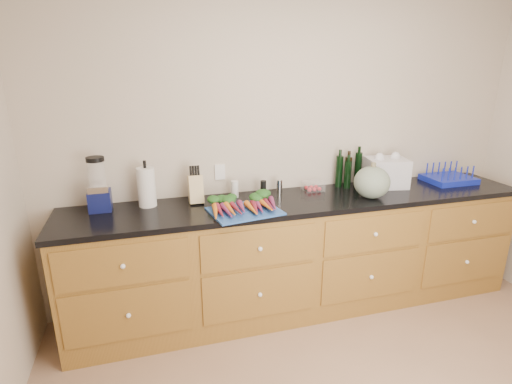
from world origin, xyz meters
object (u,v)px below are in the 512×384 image
object	(u,v)px
paper_towel	(147,187)
knife_block	(196,189)
carrots	(243,205)
cutting_board	(245,211)
tomato_box	(313,186)
blender_appliance	(98,187)
squash	(372,182)
dish_rack	(449,177)

from	to	relation	value
paper_towel	knife_block	size ratio (longest dim) A/B	1.38
carrots	knife_block	xyz separation A→B (m)	(-0.30, 0.26, 0.06)
cutting_board	tomato_box	distance (m)	0.74
blender_appliance	paper_towel	size ratio (longest dim) A/B	1.35
knife_block	blender_appliance	bearing A→B (deg)	178.48
squash	dish_rack	distance (m)	0.92
squash	knife_block	bearing A→B (deg)	168.78
squash	dish_rack	bearing A→B (deg)	12.68
blender_appliance	paper_towel	distance (m)	0.32
blender_appliance	dish_rack	size ratio (longest dim) A/B	0.98
blender_appliance	dish_rack	world-z (taller)	blender_appliance
tomato_box	paper_towel	bearing A→B (deg)	-179.56
carrots	tomato_box	bearing A→B (deg)	23.26
blender_appliance	dish_rack	xyz separation A→B (m)	(2.89, -0.08, -0.13)
cutting_board	squash	bearing A→B (deg)	2.14
squash	knife_block	size ratio (longest dim) A/B	1.33
paper_towel	tomato_box	xyz separation A→B (m)	(1.31, 0.01, -0.11)
carrots	knife_block	size ratio (longest dim) A/B	2.25
squash	paper_towel	xyz separation A→B (m)	(-1.67, 0.28, 0.02)
blender_appliance	dish_rack	distance (m)	2.90
tomato_box	squash	bearing A→B (deg)	-39.12
blender_appliance	squash	bearing A→B (deg)	-7.99
cutting_board	blender_appliance	size ratio (longest dim) A/B	1.23
cutting_board	knife_block	xyz separation A→B (m)	(-0.30, 0.30, 0.10)
blender_appliance	carrots	bearing A→B (deg)	-15.68
knife_block	dish_rack	distance (m)	2.22
blender_appliance	tomato_box	world-z (taller)	blender_appliance
squash	dish_rack	xyz separation A→B (m)	(0.90, 0.20, -0.08)
cutting_board	blender_appliance	world-z (taller)	blender_appliance
squash	carrots	bearing A→B (deg)	179.62
carrots	paper_towel	world-z (taller)	paper_towel
paper_towel	dish_rack	size ratio (longest dim) A/B	0.73
paper_towel	cutting_board	bearing A→B (deg)	-26.25
blender_appliance	tomato_box	bearing A→B (deg)	0.42
cutting_board	tomato_box	xyz separation A→B (m)	(0.66, 0.33, 0.03)
knife_block	dish_rack	bearing A→B (deg)	-1.55
carrots	dish_rack	bearing A→B (deg)	5.80
carrots	paper_towel	bearing A→B (deg)	157.03
carrots	blender_appliance	world-z (taller)	blender_appliance
cutting_board	knife_block	bearing A→B (deg)	134.82
paper_towel	blender_appliance	bearing A→B (deg)	-179.63
squash	tomato_box	bearing A→B (deg)	140.88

